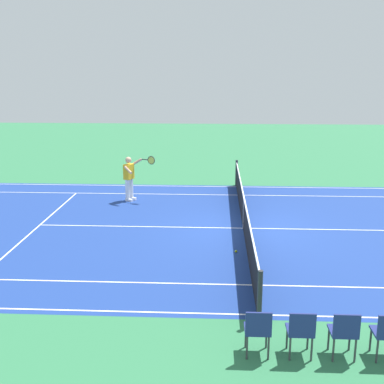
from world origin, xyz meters
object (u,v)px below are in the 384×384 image
tennis_player_near (130,176)px  spectator_chair_3 (344,331)px  tennis_ball (236,251)px  spectator_chair_5 (258,329)px  spectator_chair_4 (301,330)px  tennis_net (244,213)px

tennis_player_near → spectator_chair_3: 11.42m
tennis_player_near → tennis_ball: size_ratio=25.71×
tennis_player_near → tennis_ball: bearing=125.8°
tennis_player_near → spectator_chair_5: 10.82m
tennis_ball → spectator_chair_3: (-1.61, 4.87, 0.49)m
tennis_ball → spectator_chair_4: size_ratio=0.08×
tennis_player_near → spectator_chair_3: (-5.37, 10.08, -0.41)m
tennis_net → tennis_ball: (0.30, 2.08, -0.46)m
tennis_player_near → spectator_chair_5: size_ratio=1.93×
spectator_chair_3 → spectator_chair_4: same height
tennis_player_near → spectator_chair_3: size_ratio=1.93×
tennis_ball → tennis_player_near: bearing=-54.2°
tennis_player_near → spectator_chair_3: tennis_player_near is taller
tennis_ball → spectator_chair_3: bearing=108.3°
tennis_ball → spectator_chair_4: 4.97m
spectator_chair_4 → tennis_player_near: bearing=-65.2°
spectator_chair_4 → spectator_chair_5: size_ratio=1.00×
tennis_net → spectator_chair_4: (-0.59, 6.95, 0.03)m
tennis_net → tennis_ball: 2.15m
tennis_ball → spectator_chair_4: bearing=100.4°
tennis_player_near → spectator_chair_5: (-3.93, 10.08, -0.41)m
spectator_chair_3 → spectator_chair_4: 0.72m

